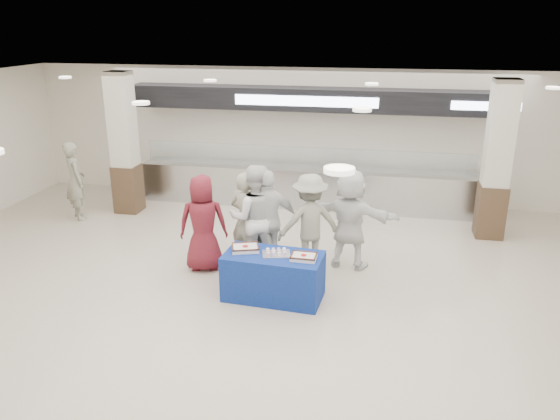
% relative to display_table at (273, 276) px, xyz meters
% --- Properties ---
extents(ground, '(14.00, 14.00, 0.00)m').
position_rel_display_table_xyz_m(ground, '(-0.19, -0.71, -0.38)').
color(ground, beige).
rests_on(ground, ground).
extents(serving_line, '(8.70, 0.85, 2.80)m').
position_rel_display_table_xyz_m(serving_line, '(-0.19, 4.69, 0.78)').
color(serving_line, '#B6B9BE').
rests_on(serving_line, ground).
extents(column_left, '(0.55, 0.55, 3.20)m').
position_rel_display_table_xyz_m(column_left, '(-4.19, 3.49, 1.15)').
color(column_left, '#39281A').
rests_on(column_left, ground).
extents(column_right, '(0.55, 0.55, 3.20)m').
position_rel_display_table_xyz_m(column_right, '(3.81, 3.49, 1.15)').
color(column_right, '#39281A').
rests_on(column_right, ground).
extents(display_table, '(1.60, 0.89, 0.75)m').
position_rel_display_table_xyz_m(display_table, '(0.00, 0.00, 0.00)').
color(display_table, navy).
rests_on(display_table, ground).
extents(sheet_cake_left, '(0.51, 0.45, 0.09)m').
position_rel_display_table_xyz_m(sheet_cake_left, '(-0.48, 0.08, 0.42)').
color(sheet_cake_left, white).
rests_on(sheet_cake_left, display_table).
extents(sheet_cake_right, '(0.39, 0.31, 0.09)m').
position_rel_display_table_xyz_m(sheet_cake_right, '(0.50, -0.07, 0.42)').
color(sheet_cake_right, white).
rests_on(sheet_cake_right, display_table).
extents(cupcake_tray, '(0.50, 0.43, 0.07)m').
position_rel_display_table_xyz_m(cupcake_tray, '(0.05, 0.02, 0.41)').
color(cupcake_tray, '#BABABF').
rests_on(cupcake_tray, display_table).
extents(civilian_maroon, '(0.97, 0.76, 1.74)m').
position_rel_display_table_xyz_m(civilian_maroon, '(-1.44, 0.82, 0.49)').
color(civilian_maroon, maroon).
rests_on(civilian_maroon, ground).
extents(soldier_a, '(0.75, 0.62, 1.76)m').
position_rel_display_table_xyz_m(soldier_a, '(-0.73, 1.10, 0.51)').
color(soldier_a, gray).
rests_on(soldier_a, ground).
extents(chef_tall, '(1.08, 0.94, 1.91)m').
position_rel_display_table_xyz_m(chef_tall, '(-0.56, 1.07, 0.58)').
color(chef_tall, silver).
rests_on(chef_tall, ground).
extents(chef_short, '(1.16, 0.79, 1.82)m').
position_rel_display_table_xyz_m(chef_short, '(-0.31, 1.06, 0.54)').
color(chef_short, silver).
rests_on(chef_short, ground).
extents(soldier_b, '(1.30, 1.05, 1.75)m').
position_rel_display_table_xyz_m(soldier_b, '(0.39, 1.23, 0.50)').
color(soldier_b, gray).
rests_on(soldier_b, ground).
extents(civilian_white, '(1.76, 0.84, 1.82)m').
position_rel_display_table_xyz_m(civilian_white, '(1.09, 1.43, 0.54)').
color(civilian_white, white).
rests_on(civilian_white, ground).
extents(soldier_bg, '(0.75, 0.75, 1.76)m').
position_rel_display_table_xyz_m(soldier_bg, '(-5.09, 2.81, 0.50)').
color(soldier_bg, gray).
rests_on(soldier_bg, ground).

